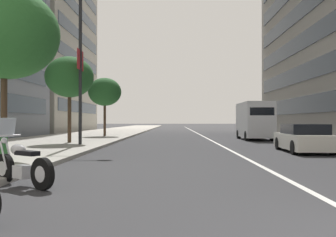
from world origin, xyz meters
TOP-DOWN VIEW (x-y plane):
  - sidewalk_right_plaza at (30.00, 10.66)m, footprint 160.00×8.30m
  - lane_centre_stripe at (35.00, 0.00)m, footprint 110.00×0.16m
  - motorcycle_far_end_row at (3.88, 6.08)m, footprint 1.34×1.81m
  - car_following_behind at (12.79, -3.21)m, footprint 4.36×1.98m
  - delivery_van_ahead at (23.94, -3.42)m, footprint 5.10×2.13m
  - street_lamp_with_banners at (15.92, 7.59)m, footprint 1.26×2.47m
  - street_tree_by_lamp_post at (8.62, 8.71)m, footprint 3.80×3.80m
  - street_tree_mid_sidewalk at (17.62, 9.01)m, footprint 2.87×2.87m
  - street_tree_far_plaza at (27.64, 8.81)m, footprint 2.87×2.87m

SIDE VIEW (x-z plane):
  - lane_centre_stripe at x=35.00m, z-range 0.00..0.01m
  - sidewalk_right_plaza at x=30.00m, z-range 0.00..0.15m
  - motorcycle_far_end_row at x=3.88m, z-range -0.30..1.20m
  - car_following_behind at x=12.79m, z-range -0.03..1.26m
  - delivery_van_ahead at x=23.94m, z-range 0.09..2.93m
  - street_tree_far_plaza at x=27.64m, z-range 1.44..6.51m
  - street_tree_mid_sidewalk at x=17.62m, z-range 1.49..6.63m
  - street_tree_by_lamp_post at x=8.62m, z-range 1.52..7.51m
  - street_lamp_with_banners at x=15.92m, z-range 0.97..9.60m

